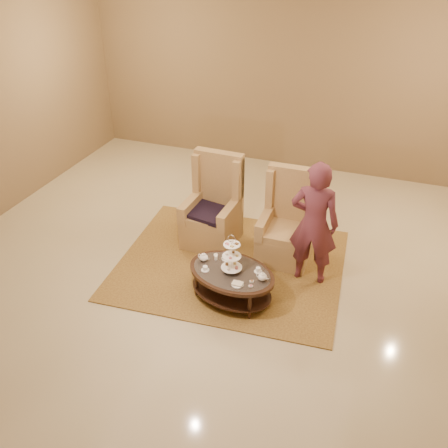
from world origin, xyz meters
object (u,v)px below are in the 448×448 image
at_px(armchair_right, 287,229).
at_px(person, 314,224).
at_px(armchair_left, 214,213).
at_px(tea_table, 232,276).

bearing_deg(armchair_right, person, -45.41).
height_order(armchair_left, person, person).
bearing_deg(person, tea_table, 40.53).
height_order(tea_table, armchair_left, armchair_left).
relative_size(tea_table, armchair_right, 0.99).
bearing_deg(armchair_left, armchair_right, 1.18).
xyz_separation_m(tea_table, armchair_right, (0.42, 1.18, 0.09)).
distance_m(tea_table, armchair_right, 1.25).
xyz_separation_m(armchair_left, armchair_right, (1.12, -0.02, -0.02)).
bearing_deg(tea_table, armchair_right, 84.23).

